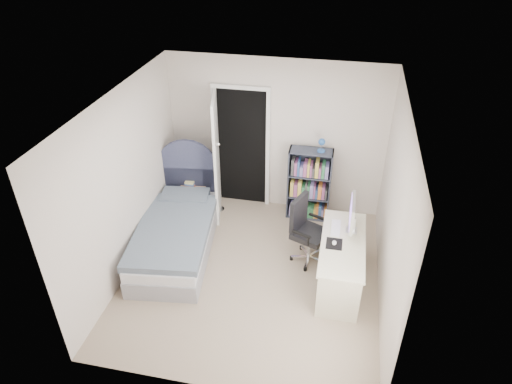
% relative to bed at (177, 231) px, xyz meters
% --- Properties ---
extents(room_shell, '(3.50, 3.70, 2.60)m').
position_rel_bed_xyz_m(room_shell, '(1.20, -0.37, 0.96)').
color(room_shell, gray).
rests_on(room_shell, ground).
extents(door, '(0.92, 0.81, 2.06)m').
position_rel_bed_xyz_m(door, '(0.45, 1.15, 0.74)').
color(door, black).
rests_on(door, ground).
extents(bed, '(1.24, 2.22, 1.30)m').
position_rel_bed_xyz_m(bed, '(0.00, 0.00, 0.00)').
color(bed, gray).
rests_on(bed, ground).
extents(nightstand, '(0.40, 0.40, 0.59)m').
position_rel_bed_xyz_m(nightstand, '(-0.05, 0.96, 0.09)').
color(nightstand, tan).
rests_on(nightstand, ground).
extents(floor_lamp, '(0.18, 0.18, 1.28)m').
position_rel_bed_xyz_m(floor_lamp, '(0.34, 1.05, 0.23)').
color(floor_lamp, silver).
rests_on(floor_lamp, ground).
extents(bookcase, '(0.67, 0.29, 1.42)m').
position_rel_bed_xyz_m(bookcase, '(1.79, 1.19, 0.26)').
color(bookcase, '#333846').
rests_on(bookcase, ground).
extents(desk, '(0.56, 1.40, 1.15)m').
position_rel_bed_xyz_m(desk, '(2.38, -0.27, 0.08)').
color(desk, beige).
rests_on(desk, ground).
extents(office_chair, '(0.58, 0.58, 1.00)m').
position_rel_bed_xyz_m(office_chair, '(1.85, 0.13, 0.25)').
color(office_chair, silver).
rests_on(office_chair, ground).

